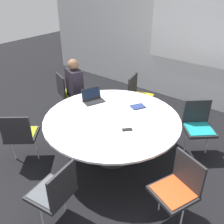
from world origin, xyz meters
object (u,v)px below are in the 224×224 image
chair_4 (198,124)px  cell_phone (127,130)px  chair_0 (68,91)px  chair_1 (20,133)px  chair_2 (55,191)px  chair_3 (178,186)px  laptop (93,98)px  chair_5 (139,94)px  person_0 (76,85)px  spiral_notebook (138,107)px

chair_4 → cell_phone: 1.24m
chair_0 → chair_1: size_ratio=1.00×
chair_1 → chair_2: same height
chair_4 → chair_3: bearing=61.0°
chair_3 → laptop: bearing=2.0°
chair_4 → chair_5: (-1.32, 0.35, 0.00)m
chair_5 → person_0: (-0.93, -0.76, 0.19)m
chair_2 → chair_5: bearing=5.3°
chair_4 → person_0: size_ratio=0.72×
chair_4 → person_0: 2.30m
chair_0 → chair_4: size_ratio=1.00×
spiral_notebook → cell_phone: 0.68m
chair_0 → spiral_notebook: size_ratio=3.43×
chair_4 → chair_2: bearing=30.9°
chair_3 → cell_phone: size_ratio=5.85×
chair_3 → spiral_notebook: (-1.16, 0.95, 0.21)m
chair_4 → spiral_notebook: bearing=-14.5°
person_0 → chair_3: bearing=1.1°
chair_2 → person_0: size_ratio=0.72×
chair_1 → person_0: size_ratio=0.72×
person_0 → laptop: (0.71, -0.30, 0.06)m
cell_phone → chair_3: bearing=-19.2°
chair_1 → laptop: (0.40, 1.15, 0.25)m
chair_0 → laptop: 1.04m
chair_3 → chair_4: bearing=-55.2°
cell_phone → chair_0: bearing=160.6°
chair_1 → chair_5: same height
chair_1 → person_0: person_0 is taller
chair_4 → cell_phone: size_ratio=5.85×
spiral_notebook → chair_1: bearing=-127.9°
chair_0 → chair_4: (2.51, 0.40, 0.00)m
chair_0 → cell_phone: size_ratio=5.85×
person_0 → spiral_notebook: person_0 is taller
chair_0 → spiral_notebook: chair_0 is taller
chair_4 → chair_0: bearing=-32.9°
chair_5 → chair_1: bearing=-28.7°
chair_5 → spiral_notebook: 0.94m
laptop → spiral_notebook: size_ratio=1.52×
chair_1 → spiral_notebook: chair_1 is taller
chair_4 → person_0: bearing=-31.6°
chair_3 → cell_phone: 0.99m
chair_3 → cell_phone: (-0.92, 0.32, 0.20)m
laptop → spiral_notebook: (0.71, 0.28, -0.05)m
chair_0 → chair_4: bearing=30.9°
chair_0 → person_0: (0.25, -0.01, 0.19)m
chair_2 → laptop: laptop is taller
cell_phone → chair_4: bearing=60.6°
chair_2 → chair_3: 1.35m
chair_1 → cell_phone: (1.35, 0.79, 0.20)m
chair_3 → cell_phone: bearing=2.8°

